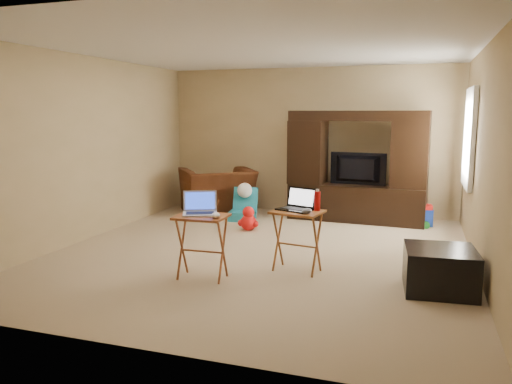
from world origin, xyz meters
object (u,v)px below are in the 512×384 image
(laptop_left, at_px, (200,203))
(water_bottle, at_px, (317,201))
(television, at_px, (357,169))
(entertainment_center, at_px, (357,167))
(laptop_right, at_px, (295,199))
(ottoman, at_px, (440,270))
(tray_table_left, at_px, (202,247))
(child_rocker, at_px, (242,204))
(push_toy, at_px, (415,214))
(plush_toy, at_px, (248,218))
(mouse_right, at_px, (307,211))
(mouse_left, at_px, (216,215))
(recliner, at_px, (218,191))
(tray_table_right, at_px, (297,241))

(laptop_left, height_order, water_bottle, laptop_left)
(laptop_left, bearing_deg, television, 46.29)
(entertainment_center, bearing_deg, laptop_right, -93.41)
(ottoman, relative_size, tray_table_left, 0.98)
(child_rocker, relative_size, laptop_right, 1.49)
(television, height_order, push_toy, television)
(plush_toy, bearing_deg, water_bottle, -49.59)
(plush_toy, relative_size, water_bottle, 1.76)
(mouse_right, bearing_deg, mouse_left, -149.00)
(television, bearing_deg, mouse_left, 80.71)
(tray_table_left, bearing_deg, plush_toy, 94.39)
(recliner, relative_size, laptop_left, 3.32)
(laptop_right, height_order, mouse_left, laptop_right)
(child_rocker, bearing_deg, tray_table_right, -64.41)
(child_rocker, xyz_separation_m, push_toy, (2.69, 0.44, -0.07))
(child_rocker, relative_size, water_bottle, 2.53)
(child_rocker, height_order, mouse_right, mouse_right)
(child_rocker, height_order, push_toy, child_rocker)
(television, distance_m, laptop_right, 2.80)
(tray_table_left, distance_m, laptop_right, 1.12)
(child_rocker, distance_m, tray_table_right, 2.74)
(plush_toy, distance_m, laptop_right, 2.06)
(tray_table_right, height_order, water_bottle, water_bottle)
(push_toy, relative_size, tray_table_right, 0.76)
(child_rocker, xyz_separation_m, tray_table_right, (1.47, -2.31, 0.08))
(recliner, relative_size, plush_toy, 3.20)
(recliner, xyz_separation_m, plush_toy, (0.97, -1.13, -0.20))
(television, relative_size, plush_toy, 2.44)
(push_toy, xyz_separation_m, mouse_left, (-1.91, -3.37, 0.51))
(mouse_left, height_order, mouse_right, mouse_right)
(laptop_left, distance_m, mouse_left, 0.26)
(ottoman, bearing_deg, television, 111.84)
(laptop_right, relative_size, mouse_left, 2.58)
(child_rocker, relative_size, mouse_left, 3.85)
(television, bearing_deg, push_toy, -176.01)
(recliner, distance_m, laptop_right, 3.48)
(push_toy, distance_m, mouse_left, 3.91)
(ottoman, height_order, laptop_left, laptop_left)
(laptop_right, bearing_deg, television, 102.64)
(tray_table_right, distance_m, water_bottle, 0.49)
(ottoman, bearing_deg, tray_table_right, 173.65)
(push_toy, height_order, mouse_left, mouse_left)
(laptop_right, bearing_deg, water_bottle, 33.46)
(water_bottle, bearing_deg, mouse_right, -109.29)
(child_rocker, bearing_deg, ottoman, -46.94)
(mouse_right, bearing_deg, tray_table_left, -157.18)
(television, bearing_deg, tray_table_left, 77.45)
(television, xyz_separation_m, push_toy, (0.92, -0.05, -0.65))
(mouse_left, distance_m, mouse_right, 0.97)
(entertainment_center, height_order, mouse_left, entertainment_center)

